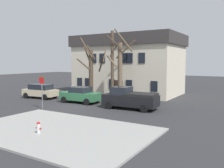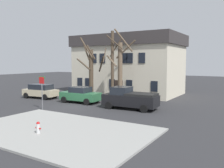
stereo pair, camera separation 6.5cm
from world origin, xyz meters
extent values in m
plane|color=#2D2D30|center=(0.00, 0.00, 0.00)|extent=(120.00, 120.00, 0.00)
cube|color=#999993|center=(4.64, -7.04, 0.06)|extent=(11.89, 7.68, 0.12)
cube|color=beige|center=(-0.05, 11.60, 3.20)|extent=(13.58, 7.89, 6.40)
cube|color=#383333|center=(-0.05, 11.60, 7.13)|extent=(14.08, 8.39, 1.46)
cube|color=#2D231E|center=(0.70, 7.60, 1.05)|extent=(1.10, 0.12, 2.10)
cube|color=black|center=(-5.38, 7.61, 1.60)|extent=(0.80, 0.08, 1.20)
cube|color=black|center=(-4.05, 7.61, 1.60)|extent=(0.80, 0.08, 1.20)
cube|color=black|center=(-0.27, 7.61, 1.60)|extent=(0.80, 0.08, 1.20)
cube|color=black|center=(2.14, 7.61, 1.60)|extent=(0.80, 0.08, 1.20)
cube|color=black|center=(5.32, 7.61, 1.60)|extent=(0.80, 0.08, 1.20)
cube|color=black|center=(-3.01, 7.61, 4.80)|extent=(0.80, 0.08, 1.20)
cube|color=black|center=(-1.69, 7.61, 4.80)|extent=(0.80, 0.08, 1.20)
cube|color=black|center=(1.45, 7.61, 4.80)|extent=(0.80, 0.08, 1.20)
cube|color=black|center=(2.19, 7.61, 4.80)|extent=(0.80, 0.08, 1.20)
cube|color=black|center=(3.76, 7.61, 4.80)|extent=(0.80, 0.08, 1.20)
cylinder|color=#4C3D2D|center=(-1.35, 4.75, 2.88)|extent=(0.51, 0.51, 5.76)
cylinder|color=#4C3D2D|center=(-1.08, 4.39, 5.42)|extent=(0.96, 0.78, 1.69)
cylinder|color=#4C3D2D|center=(-0.50, 5.61, 4.08)|extent=(1.92, 1.92, 1.88)
cylinder|color=#4C3D2D|center=(-1.58, 3.65, 4.07)|extent=(2.32, 0.64, 1.38)
cylinder|color=#4C3D2D|center=(-1.60, 4.19, 5.51)|extent=(1.34, 0.71, 1.94)
cylinder|color=#4C3D2D|center=(-1.39, 3.91, 5.94)|extent=(1.83, 0.25, 2.37)
cylinder|color=#4C3D2D|center=(1.39, 5.00, 3.87)|extent=(0.34, 0.34, 7.75)
cylinder|color=#4C3D2D|center=(0.60, 4.65, 5.12)|extent=(0.85, 1.72, 1.69)
cylinder|color=#4C3D2D|center=(1.37, 5.73, 5.92)|extent=(1.56, 0.16, 1.99)
cylinder|color=#4C3D2D|center=(2.03, 4.39, 6.44)|extent=(1.35, 1.41, 1.51)
cylinder|color=brown|center=(2.03, 5.61, 3.24)|extent=(0.52, 0.52, 6.49)
cylinder|color=brown|center=(2.82, 4.96, 6.64)|extent=(1.53, 1.78, 2.45)
cylinder|color=brown|center=(2.06, 6.83, 5.78)|extent=(2.56, 0.23, 2.12)
cylinder|color=brown|center=(1.47, 4.70, 4.46)|extent=(2.00, 1.33, 1.30)
cube|color=#C6B793|center=(-6.92, 2.07, 0.69)|extent=(4.42, 2.12, 0.75)
cube|color=#1E232B|center=(-6.83, 2.07, 1.38)|extent=(2.78, 1.77, 0.62)
cylinder|color=black|center=(-8.29, 1.07, 0.34)|extent=(0.70, 0.28, 0.68)
cylinder|color=black|center=(-8.45, 2.80, 0.34)|extent=(0.70, 0.28, 0.68)
cylinder|color=black|center=(-5.39, 1.33, 0.34)|extent=(0.70, 0.28, 0.68)
cylinder|color=black|center=(-5.55, 3.07, 0.34)|extent=(0.70, 0.28, 0.68)
cube|color=#2D6B42|center=(-0.82, 2.06, 0.72)|extent=(4.37, 2.07, 0.80)
cube|color=#1E232B|center=(-0.82, 2.06, 1.41)|extent=(2.05, 1.74, 0.58)
cylinder|color=black|center=(-2.23, 1.06, 0.34)|extent=(0.69, 0.25, 0.68)
cylinder|color=black|center=(-2.32, 2.94, 0.34)|extent=(0.69, 0.25, 0.68)
cylinder|color=black|center=(0.68, 1.18, 0.34)|extent=(0.69, 0.25, 0.68)
cylinder|color=black|center=(0.60, 3.07, 0.34)|extent=(0.69, 0.25, 0.68)
cube|color=black|center=(5.29, 1.79, 0.82)|extent=(5.17, 2.31, 1.00)
cube|color=#1E232B|center=(4.38, 1.74, 1.67)|extent=(1.72, 1.87, 0.70)
cube|color=black|center=(6.40, 1.86, 1.42)|extent=(2.74, 2.09, 0.20)
cylinder|color=black|center=(3.63, 0.69, 0.34)|extent=(0.69, 0.26, 0.68)
cylinder|color=black|center=(3.51, 2.70, 0.34)|extent=(0.69, 0.26, 0.68)
cylinder|color=black|center=(7.07, 0.89, 0.34)|extent=(0.69, 0.26, 0.68)
cylinder|color=black|center=(6.95, 2.90, 0.34)|extent=(0.69, 0.26, 0.68)
cylinder|color=silver|center=(4.35, -8.30, 0.41)|extent=(0.22, 0.22, 0.59)
sphere|color=red|center=(4.35, -8.30, 0.73)|extent=(0.21, 0.21, 0.21)
cylinder|color=red|center=(4.19, -8.30, 0.44)|extent=(0.10, 0.09, 0.09)
cylinder|color=red|center=(4.51, -8.30, 0.44)|extent=(0.10, 0.09, 0.09)
cylinder|color=slate|center=(-1.32, -2.78, 1.50)|extent=(0.07, 0.07, 3.00)
cube|color=red|center=(-1.32, -2.80, 2.70)|extent=(0.60, 0.03, 0.60)
cube|color=#1E8C38|center=(-1.32, -2.76, 2.95)|extent=(0.76, 0.02, 0.18)
torus|color=black|center=(-3.48, 5.18, 0.36)|extent=(0.69, 0.28, 0.71)
torus|color=black|center=(-4.46, 4.84, 0.36)|extent=(0.69, 0.28, 0.71)
cylinder|color=black|center=(-3.97, 5.01, 0.58)|extent=(0.95, 0.37, 0.19)
cylinder|color=black|center=(-4.16, 4.95, 0.81)|extent=(0.10, 0.06, 0.45)
camera|label=1|loc=(15.30, -17.96, 4.35)|focal=38.70mm
camera|label=2|loc=(15.35, -17.93, 4.35)|focal=38.70mm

